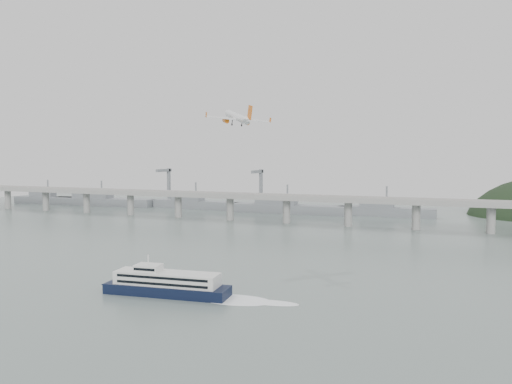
% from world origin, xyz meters
% --- Properties ---
extents(ground, '(900.00, 900.00, 0.00)m').
position_xyz_m(ground, '(0.00, 0.00, 0.00)').
color(ground, slate).
rests_on(ground, ground).
extents(bridge, '(800.00, 22.00, 23.90)m').
position_xyz_m(bridge, '(-1.15, 200.00, 17.65)').
color(bridge, gray).
rests_on(bridge, ground).
extents(distant_fleet, '(453.00, 60.90, 40.00)m').
position_xyz_m(distant_fleet, '(-155.36, 265.08, 6.22)').
color(distant_fleet, slate).
rests_on(distant_fleet, ground).
extents(ferry, '(82.60, 20.21, 15.58)m').
position_xyz_m(ferry, '(-10.33, -15.04, 4.23)').
color(ferry, black).
rests_on(ferry, ground).
extents(airliner, '(31.96, 33.20, 11.66)m').
position_xyz_m(airliner, '(-15.16, 66.61, 75.10)').
color(airliner, silver).
rests_on(airliner, ground).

